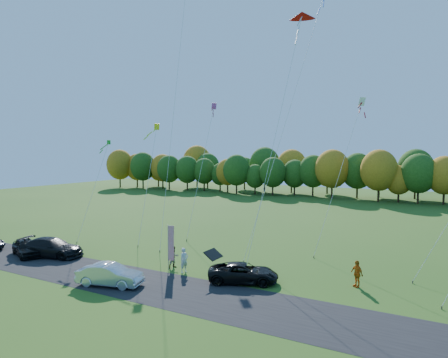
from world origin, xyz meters
The scene contains 18 objects.
ground centered at (0.00, 0.00, 0.00)m, with size 160.00×160.00×0.00m, color #254C14.
asphalt_strip centered at (0.00, -4.00, 0.01)m, with size 90.00×6.00×0.01m, color black.
tree_line centered at (0.00, 55.00, 0.00)m, with size 116.00×12.00×10.00m, color #1E4711, non-canonical shape.
black_suv centered at (5.04, -0.17, 0.70)m, with size 2.34×5.07×1.41m, color black.
silver_sedan centered at (-2.92, -5.40, 0.77)m, with size 1.64×4.70×1.55m, color silver.
dark_truck_a centered at (-13.31, -2.23, 0.85)m, with size 2.37×5.83×1.69m, color black.
dark_truck_b centered at (-15.54, -3.16, 0.76)m, with size 1.79×4.45×1.52m, color black.
person_tailgate_a centered at (-0.07, -0.31, 0.98)m, with size 0.71×0.47×1.96m, color silver.
person_tailgate_b centered at (-1.54, 0.32, 0.89)m, with size 0.87×0.68×1.79m, color gray.
person_east centered at (12.44, 2.87, 0.94)m, with size 1.10×0.46×1.88m, color #CB6813.
feather_flag centered at (-1.28, -0.47, 2.27)m, with size 0.47×0.23×3.73m.
kite_delta_blue centered at (-7.10, 8.39, 15.60)m, with size 4.45×10.37×31.74m.
kite_parafoil_orange centered at (4.44, 10.57, 13.14)m, with size 5.18×12.89×26.62m.
kite_delta_red centered at (4.42, 7.88, 11.84)m, with size 2.97×9.43×23.78m.
kite_diamond_yellow centered at (-9.51, 6.72, 6.31)m, with size 1.87×5.36×12.91m.
kite_diamond_green centered at (-15.58, 5.05, 5.61)m, with size 0.85×5.59×11.04m.
kite_diamond_white centered at (9.07, 11.47, 7.26)m, with size 3.62×5.87×15.03m.
kite_diamond_pink centered at (-6.76, 12.83, 7.67)m, with size 1.96×8.63×15.78m.
Camera 1 is at (17.65, -25.69, 9.54)m, focal length 32.00 mm.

